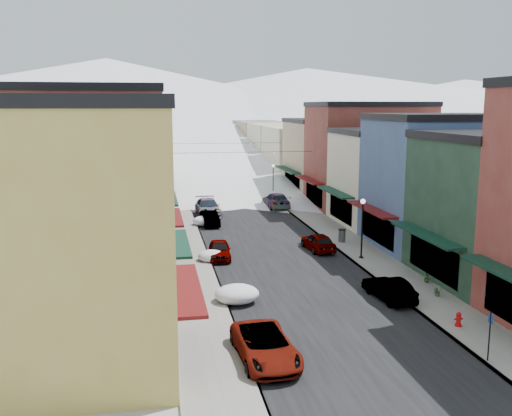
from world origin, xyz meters
name	(u,v)px	position (x,y,z in m)	size (l,w,h in m)	color
ground	(384,385)	(0.00, 0.00, 0.00)	(600.00, 600.00, 0.00)	gray
road	(217,185)	(0.00, 60.00, 0.01)	(10.00, 160.00, 0.01)	black
sidewalk_left	(171,185)	(-6.60, 60.00, 0.07)	(3.20, 160.00, 0.15)	gray
sidewalk_right	(263,183)	(6.60, 60.00, 0.07)	(3.20, 160.00, 0.15)	gray
curb_left	(182,185)	(-5.05, 60.00, 0.07)	(0.10, 160.00, 0.15)	slate
curb_right	(252,183)	(5.05, 60.00, 0.07)	(0.10, 160.00, 0.15)	slate
bldg_l_yellow	(50,237)	(-13.19, 4.00, 5.76)	(11.30, 8.70, 11.50)	#B19841
bldg_l_cream	(77,220)	(-13.19, 12.50, 4.76)	(11.30, 8.20, 9.50)	beige
bldg_l_brick_near	(83,177)	(-13.69, 20.50, 6.26)	(12.30, 8.20, 12.50)	maroon
bldg_l_grayblue	(102,185)	(-13.19, 29.00, 4.51)	(11.30, 9.20, 9.00)	gray
bldg_l_brick_far	(99,163)	(-14.19, 38.00, 5.51)	(13.30, 9.20, 11.00)	maroon
bldg_l_tan	(116,159)	(-13.19, 48.00, 5.01)	(11.30, 11.20, 10.00)	tan
bldg_r_green	(509,207)	(13.19, 12.00, 4.76)	(11.30, 9.20, 9.50)	#1A3626
bldg_r_blue	(439,181)	(13.19, 21.00, 5.26)	(11.30, 9.20, 10.50)	#3A5483
bldg_r_cream	(397,177)	(13.69, 30.00, 4.51)	(12.30, 9.20, 9.00)	#EFE4C0
bldg_r_brick_far	(368,155)	(14.19, 39.00, 5.76)	(13.30, 9.20, 11.50)	maroon
bldg_r_tan	(331,157)	(13.19, 49.00, 4.76)	(11.30, 11.20, 9.50)	tan
distant_blocks	(203,146)	(0.00, 83.00, 4.00)	(34.00, 55.00, 8.00)	gray
mountain_ridge	(130,99)	(-19.47, 277.18, 14.36)	(670.00, 340.00, 34.00)	silver
overhead_cables	(229,147)	(0.00, 47.50, 6.20)	(16.40, 15.04, 0.04)	black
car_white_suv	(265,346)	(-4.30, 3.00, 0.71)	(2.37, 5.14, 1.43)	white
car_silver_sedan	(220,250)	(-4.30, 20.34, 0.67)	(1.59, 3.96, 1.35)	gray
car_dark_hatch	(210,219)	(-3.83, 32.20, 0.67)	(1.42, 4.07, 1.34)	black
car_silver_wagon	(208,207)	(-3.50, 37.39, 0.83)	(2.32, 5.69, 1.65)	gray
car_green_sedan	(389,289)	(4.30, 9.62, 0.67)	(1.43, 4.10, 1.35)	black
car_gray_suv	(318,242)	(3.50, 21.32, 0.71)	(1.67, 4.15, 1.41)	#969A9E
car_black_sedan	(276,200)	(4.30, 40.37, 0.82)	(2.29, 5.63, 1.63)	black
car_lane_silver	(208,185)	(-1.82, 55.18, 0.72)	(1.69, 4.21, 1.43)	#94969B
car_lane_white	(220,177)	(0.69, 62.48, 0.73)	(2.43, 5.28, 1.47)	silver
fire_hydrant	(459,320)	(5.98, 4.84, 0.49)	(0.44, 0.33, 0.75)	red
parking_sign	(490,332)	(5.20, 1.00, 1.45)	(0.07, 0.30, 2.23)	black
trash_can	(342,235)	(6.08, 23.24, 0.68)	(0.61, 0.61, 1.04)	#56595B
streetlamp_near	(362,221)	(5.83, 18.16, 2.90)	(0.36, 0.36, 4.37)	black
streetlamp_far	(273,177)	(5.20, 46.25, 2.70)	(0.34, 0.34, 4.04)	black
planter_near	(438,291)	(7.21, 9.33, 0.44)	(0.51, 0.45, 0.57)	#38612B
planter_far	(427,277)	(7.80, 11.87, 0.47)	(0.36, 0.36, 0.63)	#284E23
snow_pile_near	(237,294)	(-4.42, 10.70, 0.51)	(2.55, 2.77, 1.08)	white
snow_pile_mid	(213,256)	(-4.88, 19.61, 0.43)	(2.11, 2.50, 0.89)	white
snow_pile_far	(205,221)	(-4.28, 32.15, 0.47)	(2.32, 2.63, 0.98)	white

